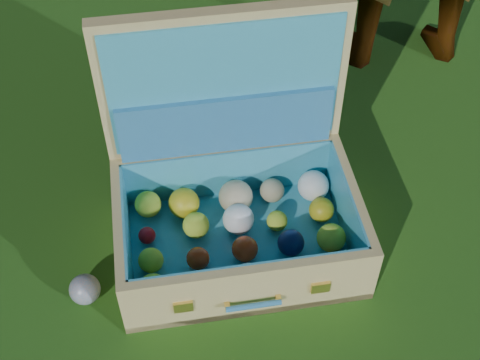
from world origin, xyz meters
name	(u,v)px	position (x,y,z in m)	size (l,w,h in m)	color
ground	(278,289)	(0.00, 0.00, 0.00)	(60.00, 60.00, 0.00)	#215114
stray_ball	(85,289)	(-0.46, -0.05, 0.04)	(0.07, 0.07, 0.07)	teal
suitcase	(234,186)	(-0.12, 0.19, 0.16)	(0.66, 0.54, 0.57)	#D4BA72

